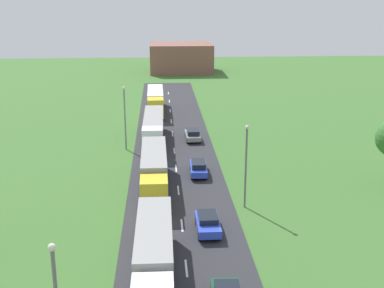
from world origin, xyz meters
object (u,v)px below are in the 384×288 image
Objects in this scene: car_fifth at (193,135)px; lamppost_second at (246,162)px; truck_third at (153,128)px; truck_second at (154,169)px; lamppost_third at (125,115)px; car_third at (208,223)px; truck_lead at (154,254)px; distant_building at (181,58)px; car_fourth at (198,167)px; truck_fourth at (155,100)px.

car_fifth is 0.56× the size of lamppost_second.
truck_second is at bearing -89.30° from truck_third.
truck_second is 14.38m from lamppost_third.
lamppost_second is at bearing -81.40° from car_fifth.
car_third is 25.08m from lamppost_third.
truck_third is 4.92m from lamppost_third.
truck_third is 22.95m from lamppost_second.
truck_third reaches higher than truck_lead.
lamppost_second is at bearing -88.48° from distant_building.
distant_building is at bearing 91.52° from lamppost_second.
truck_lead is 0.99× the size of truck_second.
car_third is 13.65m from car_fourth.
car_fifth is (5.18, 0.84, -1.25)m from truck_third.
truck_second reaches higher than truck_fourth.
car_third is at bearing 58.82° from truck_lead.
truck_fourth is at bearing 90.05° from truck_second.
car_fourth is 0.59× the size of lamppost_second.
lamppost_third is at bearing 97.01° from truck_lead.
truck_fourth reaches higher than car_fifth.
lamppost_second reaches higher than truck_second.
lamppost_second is at bearing -57.29° from lamppost_third.
lamppost_third reaches higher than truck_third.
car_fifth is 22.56m from lamppost_second.
car_third is at bearing -84.14° from truck_fourth.
truck_fourth is 1.73× the size of lamppost_second.
lamppost_third is at bearing 109.03° from car_third.
distant_building is at bearing 84.23° from truck_third.
truck_lead is at bearing -89.45° from truck_third.
lamppost_third reaches higher than lamppost_second.
truck_second is at bearing -89.95° from truck_fourth.
distant_building is (1.11, 61.43, 2.59)m from car_fifth.
car_third is 0.28× the size of distant_building.
distant_building is at bearing 85.57° from truck_second.
truck_lead is 1.71× the size of lamppost_second.
lamppost_third is at bearing 122.71° from lamppost_second.
truck_second is 1.68× the size of lamppost_third.
car_third is (4.45, -9.74, -1.30)m from truck_second.
lamppost_third is (-8.36, 9.81, 3.62)m from car_fourth.
truck_lead is 0.91× the size of truck_third.
lamppost_second reaches higher than truck_fourth.
car_third is at bearing -65.46° from truck_second.
lamppost_third is (-3.61, -20.19, 2.39)m from truck_fourth.
truck_third is at bearing 111.88° from lamppost_second.
truck_third is 3.32× the size of car_fifth.
car_fourth is 1.05× the size of car_fifth.
lamppost_second is 22.12m from lamppost_third.
car_fourth is (4.75, -30.00, -1.23)m from truck_fourth.
truck_lead is 3.03× the size of car_fifth.
distant_building is (-2.22, 83.46, -0.94)m from lamppost_second.
truck_third is at bearing 36.76° from lamppost_third.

